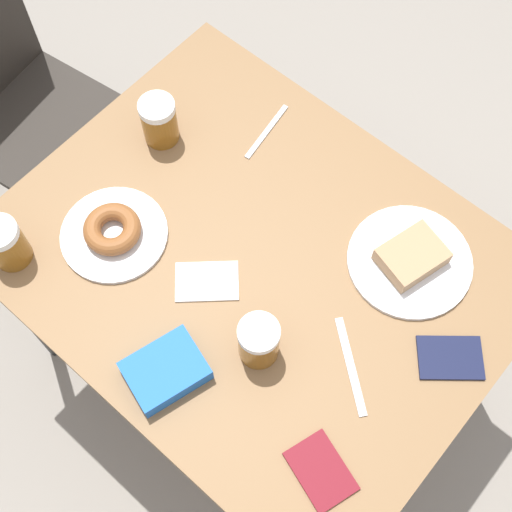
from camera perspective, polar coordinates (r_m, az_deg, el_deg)
name	(u,v)px	position (r m, az deg, el deg)	size (l,w,h in m)	color
ground_plane	(256,361)	(2.15, 0.00, -8.43)	(8.00, 8.00, 0.00)	gray
table	(256,272)	(1.53, 0.00, -1.26)	(0.82, 1.04, 0.72)	olive
chair	(4,88)	(2.05, -19.50, 12.58)	(0.45, 0.45, 0.91)	#2D2823
plate_with_cake	(411,259)	(1.50, 12.26, -0.24)	(0.26, 0.26, 0.05)	silver
plate_with_donut	(113,232)	(1.52, -11.36, 1.92)	(0.23, 0.23, 0.05)	silver
beer_mug_left	(159,121)	(1.60, -7.75, 10.67)	(0.08, 0.08, 0.11)	#8C5619
beer_mug_center	(259,341)	(1.35, 0.22, -6.82)	(0.08, 0.08, 0.11)	#8C5619
beer_mug_right	(6,243)	(1.52, -19.40, 0.97)	(0.08, 0.08, 0.11)	#8C5619
napkin_folded	(207,281)	(1.46, -3.95, -2.04)	(0.15, 0.15, 0.00)	white
fork	(267,131)	(1.64, 0.86, 9.93)	(0.17, 0.04, 0.00)	silver
knife	(351,366)	(1.41, 7.58, -8.70)	(0.14, 0.17, 0.00)	silver
passport_near_edge	(450,358)	(1.45, 15.27, -7.86)	(0.15, 0.15, 0.01)	#141938
passport_far_edge	(321,471)	(1.36, 5.21, -16.75)	(0.12, 0.15, 0.01)	maroon
blue_pouch	(166,371)	(1.39, -7.25, -9.09)	(0.17, 0.15, 0.04)	blue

